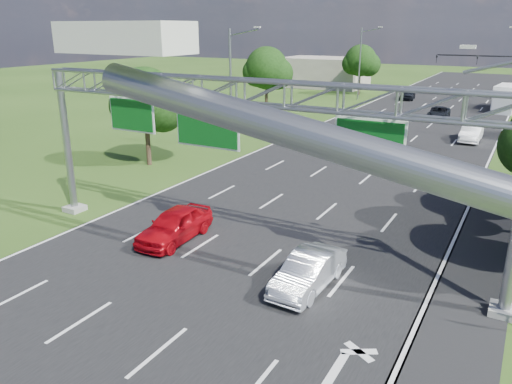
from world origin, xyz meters
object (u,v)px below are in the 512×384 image
Objects in this scene: sign_gantry at (242,106)px; red_coupe at (175,225)px; box_truck at (506,99)px; traffic_signal at (506,68)px; silver_sedan at (308,271)px.

sign_gantry is 7.12m from red_coupe.
sign_gantry is at bearing -92.43° from box_truck.
sign_gantry is 4.95× the size of red_coupe.
box_truck is (0.52, -0.57, -3.68)m from traffic_signal.
traffic_signal is 2.57× the size of red_coupe.
silver_sedan is (4.04, -1.67, -6.16)m from sign_gantry.
sign_gantry reaches higher than traffic_signal.
traffic_signal reaches higher than red_coupe.
red_coupe reaches higher than silver_sedan.
traffic_signal is 2.73× the size of silver_sedan.
red_coupe is at bearing -172.72° from sign_gantry.
silver_sedan is (-3.10, -54.67, -4.43)m from traffic_signal.
silver_sedan is at bearing -10.97° from red_coupe.
sign_gantry reaches higher than silver_sedan.
box_truck is at bearing 75.75° from red_coupe.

